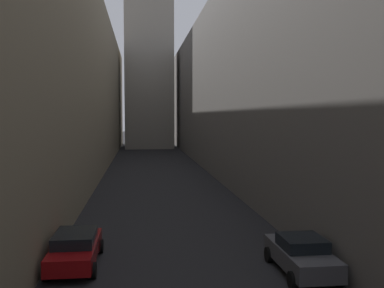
% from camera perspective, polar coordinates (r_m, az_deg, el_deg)
% --- Properties ---
extents(ground_plane, '(264.00, 264.00, 0.00)m').
position_cam_1_polar(ground_plane, '(40.53, -4.24, -4.96)').
color(ground_plane, '#232326').
extents(building_block_left, '(15.70, 108.00, 18.47)m').
position_cam_1_polar(building_block_left, '(43.71, -22.35, 7.54)').
color(building_block_left, gray).
rests_on(building_block_left, ground).
extents(building_block_right, '(14.66, 108.00, 18.37)m').
position_cam_1_polar(building_block_right, '(44.60, 12.44, 7.58)').
color(building_block_right, slate).
rests_on(building_block_right, ground).
extents(parked_car_left_far, '(1.94, 4.57, 1.39)m').
position_cam_1_polar(parked_car_left_far, '(18.88, -14.93, -12.92)').
color(parked_car_left_far, maroon).
rests_on(parked_car_left_far, ground).
extents(parked_car_right_far, '(1.94, 4.22, 1.45)m').
position_cam_1_polar(parked_car_right_far, '(17.93, 14.05, -13.76)').
color(parked_car_right_far, '#4C4C51').
rests_on(parked_car_right_far, ground).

